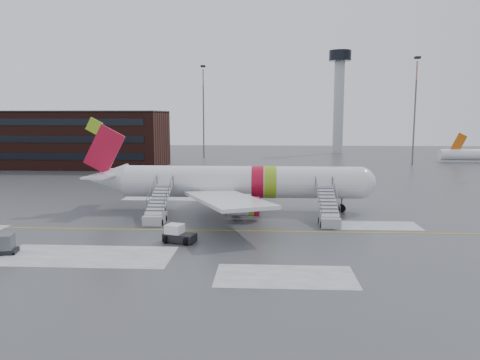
# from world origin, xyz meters

# --- Properties ---
(ground) EXTENTS (260.00, 260.00, 0.00)m
(ground) POSITION_xyz_m (0.00, 0.00, 0.00)
(ground) COLOR #494C4F
(ground) RESTS_ON ground
(airliner) EXTENTS (35.03, 32.97, 11.18)m
(airliner) POSITION_xyz_m (4.66, 8.98, 3.42)
(airliner) COLOR white
(airliner) RESTS_ON ground
(airstair_fwd) EXTENTS (2.05, 7.70, 3.48)m
(airstair_fwd) POSITION_xyz_m (15.20, 2.44, 1.06)
(airstair_fwd) COLOR #A5A6AC
(airstair_fwd) RESTS_ON ground
(airstair_aft) EXTENTS (2.05, 7.70, 3.48)m
(airstair_aft) POSITION_xyz_m (-3.13, 2.44, 1.06)
(airstair_aft) COLOR #B1B3B9
(airstair_aft) RESTS_ON ground
(pushback_tug) EXTENTS (3.14, 2.70, 1.61)m
(pushback_tug) POSITION_xyz_m (0.66, -5.41, 0.71)
(pushback_tug) COLOR black
(pushback_tug) RESTS_ON ground
(uld_container) EXTENTS (2.22, 1.80, 1.62)m
(uld_container) POSITION_xyz_m (-13.09, -9.72, 0.76)
(uld_container) COLOR black
(uld_container) RESTS_ON ground
(terminal_building) EXTENTS (62.00, 16.11, 12.30)m
(terminal_building) POSITION_xyz_m (-45.00, 54.98, 6.20)
(terminal_building) COLOR #3F1E16
(terminal_building) RESTS_ON ground
(control_tower) EXTENTS (6.40, 6.40, 30.00)m
(control_tower) POSITION_xyz_m (30.00, 95.00, 18.75)
(control_tower) COLOR #B2B5BA
(control_tower) RESTS_ON ground
(light_mast_far_ne) EXTENTS (1.20, 1.20, 24.25)m
(light_mast_far_ne) POSITION_xyz_m (42.00, 62.00, 13.84)
(light_mast_far_ne) COLOR #595B60
(light_mast_far_ne) RESTS_ON ground
(light_mast_far_n) EXTENTS (1.20, 1.20, 24.25)m
(light_mast_far_n) POSITION_xyz_m (-8.00, 78.00, 13.84)
(light_mast_far_n) COLOR #595B60
(light_mast_far_n) RESTS_ON ground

